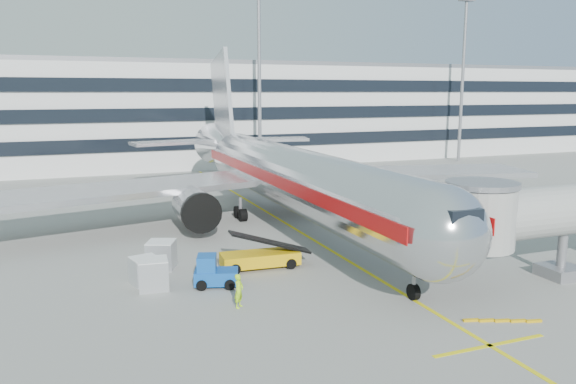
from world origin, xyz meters
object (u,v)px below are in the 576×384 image
object	(u,v)px
main_jet	(284,174)
cargo_container_front	(145,270)
cargo_container_left	(153,274)
cargo_container_right	(161,255)
baggage_tug	(213,273)
ramp_worker	(239,291)
belt_loader	(260,257)

from	to	relation	value
main_jet	cargo_container_front	distance (m)	17.99
main_jet	cargo_container_front	xyz separation A→B (m)	(-13.20, -11.74, -3.43)
cargo_container_left	cargo_container_right	size ratio (longest dim) A/B	0.82
cargo_container_front	baggage_tug	bearing A→B (deg)	-27.97
cargo_container_right	ramp_worker	size ratio (longest dim) A/B	1.21
main_jet	ramp_worker	distance (m)	19.85
main_jet	cargo_container_left	xyz separation A→B (m)	(-12.86, -12.81, -3.36)
cargo_container_front	ramp_worker	bearing A→B (deg)	-53.76
cargo_container_right	main_jet	bearing A→B (deg)	37.66
baggage_tug	cargo_container_front	bearing A→B (deg)	152.03
belt_loader	cargo_container_left	size ratio (longest dim) A/B	2.96
ramp_worker	belt_loader	bearing A→B (deg)	15.00
belt_loader	cargo_container_right	size ratio (longest dim) A/B	2.43
belt_loader	cargo_container_front	xyz separation A→B (m)	(-7.24, -0.37, 0.09)
baggage_tug	ramp_worker	bearing A→B (deg)	-82.82
cargo_container_left	cargo_container_front	bearing A→B (deg)	107.49
belt_loader	cargo_container_left	distance (m)	7.06
cargo_container_right	cargo_container_front	size ratio (longest dim) A/B	1.21
cargo_container_right	cargo_container_front	world-z (taller)	cargo_container_right
cargo_container_left	baggage_tug	bearing A→B (deg)	-14.62
baggage_tug	cargo_container_right	xyz separation A→B (m)	(-2.27, 4.53, 0.08)
main_jet	cargo_container_right	size ratio (longest dim) A/B	23.37
main_jet	belt_loader	distance (m)	13.31
ramp_worker	main_jet	bearing A→B (deg)	15.18
belt_loader	ramp_worker	bearing A→B (deg)	-117.93
baggage_tug	cargo_container_front	world-z (taller)	baggage_tug
baggage_tug	cargo_container_right	distance (m)	5.06
ramp_worker	baggage_tug	bearing A→B (deg)	50.12
cargo_container_front	main_jet	bearing A→B (deg)	41.65
baggage_tug	cargo_container_front	size ratio (longest dim) A/B	1.54
belt_loader	cargo_container_left	bearing A→B (deg)	-168.24
belt_loader	ramp_worker	world-z (taller)	belt_loader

